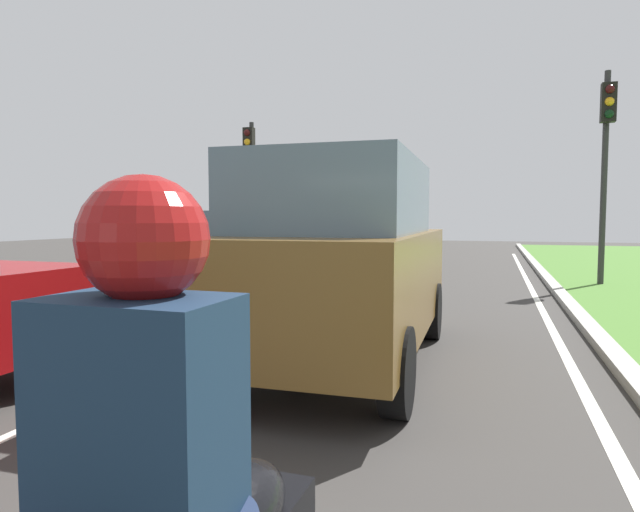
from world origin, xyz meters
The scene contains 9 objects.
ground_plane centered at (0.00, 14.00, 0.00)m, with size 60.00×60.00×0.00m, color #383533.
lane_line_center centered at (-0.70, 14.00, 0.00)m, with size 0.12×32.00×0.01m, color silver.
lane_line_right_edge centered at (3.60, 14.00, 0.00)m, with size 0.12×32.00×0.01m, color silver.
curb_right centered at (4.10, 14.00, 0.06)m, with size 0.24×48.00×0.12m, color #9E9B93.
car_suv_ahead centered at (1.12, 9.56, 1.17)m, with size 2.04×4.53×2.28m.
car_hatchback_far centered at (-2.42, 13.73, 0.88)m, with size 1.84×3.76×1.78m.
rider_person centered at (2.05, 4.71, 1.19)m, with size 0.50×0.40×1.16m.
traffic_light_near_right centered at (5.21, 18.04, 3.40)m, with size 0.32×0.50×5.09m.
traffic_light_overhead_left centered at (-4.52, 19.26, 3.15)m, with size 0.32×0.50×4.61m.
Camera 1 is at (2.76, 3.72, 1.65)m, focal length 30.50 mm.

